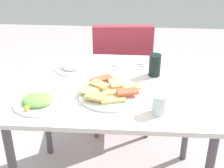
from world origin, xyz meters
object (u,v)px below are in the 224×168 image
(dining_chair, at_px, (122,73))
(soda_can, at_px, (155,65))
(fork, at_px, (128,67))
(spoon, at_px, (128,64))
(dining_table, at_px, (113,100))
(paper_napkin, at_px, (128,66))
(drinking_glass, at_px, (159,104))
(salad_plate_greens, at_px, (72,66))
(pide_platter, at_px, (110,92))
(salad_plate_rice, at_px, (38,101))

(dining_chair, relative_size, soda_can, 7.35)
(fork, relative_size, spoon, 1.03)
(dining_table, xyz_separation_m, paper_napkin, (0.07, 0.23, 0.10))
(dining_chair, bearing_deg, drinking_glass, -77.09)
(salad_plate_greens, height_order, paper_napkin, salad_plate_greens)
(soda_can, bearing_deg, drinking_glass, -89.15)
(dining_table, bearing_deg, pide_platter, -94.49)
(dining_chair, height_order, salad_plate_rice, dining_chair)
(soda_can, distance_m, drinking_glass, 0.37)
(paper_napkin, distance_m, fork, 0.02)
(salad_plate_rice, xyz_separation_m, soda_can, (0.57, 0.33, 0.05))
(salad_plate_rice, height_order, spoon, salad_plate_rice)
(pide_platter, bearing_deg, dining_chair, 87.61)
(spoon, bearing_deg, paper_napkin, -101.74)
(salad_plate_rice, bearing_deg, drinking_glass, -3.76)
(salad_plate_rice, relative_size, spoon, 1.22)
(drinking_glass, height_order, spoon, drinking_glass)
(pide_platter, distance_m, fork, 0.32)
(dining_chair, relative_size, pide_platter, 2.79)
(fork, bearing_deg, soda_can, -42.99)
(pide_platter, bearing_deg, salad_plate_rice, -162.51)
(dining_table, height_order, soda_can, soda_can)
(salad_plate_greens, height_order, spoon, salad_plate_greens)
(salad_plate_greens, xyz_separation_m, drinking_glass, (0.47, -0.42, 0.03))
(spoon, bearing_deg, soda_can, -49.57)
(salad_plate_greens, distance_m, spoon, 0.32)
(dining_chair, height_order, drinking_glass, dining_chair)
(salad_plate_greens, xyz_separation_m, salad_plate_rice, (-0.10, -0.38, -0.00))
(fork, bearing_deg, pide_platter, -119.55)
(dining_table, xyz_separation_m, fork, (0.07, 0.21, 0.10))
(pide_platter, relative_size, spoon, 1.65)
(pide_platter, relative_size, paper_napkin, 2.83)
(salad_plate_rice, distance_m, spoon, 0.61)
(spoon, bearing_deg, dining_table, -118.22)
(pide_platter, distance_m, spoon, 0.35)
(salad_plate_greens, distance_m, fork, 0.32)
(fork, xyz_separation_m, spoon, (0.00, 0.04, 0.00))
(dining_table, distance_m, drinking_glass, 0.36)
(paper_napkin, distance_m, spoon, 0.02)
(salad_plate_greens, height_order, soda_can, soda_can)
(paper_napkin, relative_size, spoon, 0.58)
(dining_table, height_order, fork, fork)
(dining_table, distance_m, spoon, 0.27)
(salad_plate_rice, bearing_deg, paper_napkin, 45.77)
(salad_plate_rice, xyz_separation_m, spoon, (0.42, 0.45, -0.01))
(pide_platter, distance_m, drinking_glass, 0.28)
(drinking_glass, bearing_deg, soda_can, 90.85)
(paper_napkin, bearing_deg, dining_chair, 96.70)
(salad_plate_rice, bearing_deg, pide_platter, 17.49)
(paper_napkin, bearing_deg, soda_can, -33.22)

